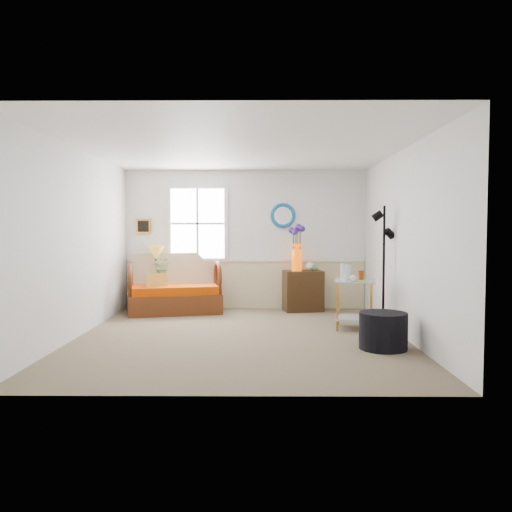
{
  "coord_description": "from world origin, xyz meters",
  "views": [
    {
      "loc": [
        0.27,
        -6.87,
        1.48
      ],
      "look_at": [
        0.21,
        0.46,
        1.1
      ],
      "focal_mm": 35.0,
      "sensor_mm": 36.0,
      "label": 1
    }
  ],
  "objects_px": {
    "cabinet": "(303,291)",
    "side_table": "(354,304)",
    "loveseat": "(175,283)",
    "lamp_stand": "(155,293)",
    "ottoman": "(383,331)",
    "floor_lamp": "(384,268)"
  },
  "relations": [
    {
      "from": "cabinet",
      "to": "side_table",
      "type": "height_order",
      "value": "cabinet"
    },
    {
      "from": "lamp_stand",
      "to": "ottoman",
      "type": "bearing_deg",
      "value": -40.97
    },
    {
      "from": "loveseat",
      "to": "ottoman",
      "type": "height_order",
      "value": "loveseat"
    },
    {
      "from": "cabinet",
      "to": "floor_lamp",
      "type": "height_order",
      "value": "floor_lamp"
    },
    {
      "from": "cabinet",
      "to": "floor_lamp",
      "type": "distance_m",
      "value": 2.07
    },
    {
      "from": "cabinet",
      "to": "side_table",
      "type": "distance_m",
      "value": 1.76
    },
    {
      "from": "ottoman",
      "to": "floor_lamp",
      "type": "bearing_deg",
      "value": 76.2
    },
    {
      "from": "cabinet",
      "to": "ottoman",
      "type": "height_order",
      "value": "cabinet"
    },
    {
      "from": "loveseat",
      "to": "ottoman",
      "type": "relative_size",
      "value": 2.71
    },
    {
      "from": "side_table",
      "to": "ottoman",
      "type": "bearing_deg",
      "value": -84.58
    },
    {
      "from": "lamp_stand",
      "to": "side_table",
      "type": "height_order",
      "value": "side_table"
    },
    {
      "from": "loveseat",
      "to": "floor_lamp",
      "type": "bearing_deg",
      "value": -37.22
    },
    {
      "from": "side_table",
      "to": "ottoman",
      "type": "xyz_separation_m",
      "value": [
        0.12,
        -1.26,
        -0.14
      ]
    },
    {
      "from": "ottoman",
      "to": "loveseat",
      "type": "bearing_deg",
      "value": 138.43
    },
    {
      "from": "cabinet",
      "to": "floor_lamp",
      "type": "xyz_separation_m",
      "value": [
        1.04,
        -1.7,
        0.55
      ]
    },
    {
      "from": "loveseat",
      "to": "lamp_stand",
      "type": "bearing_deg",
      "value": 130.89
    },
    {
      "from": "lamp_stand",
      "to": "cabinet",
      "type": "distance_m",
      "value": 2.73
    },
    {
      "from": "lamp_stand",
      "to": "ottoman",
      "type": "height_order",
      "value": "lamp_stand"
    },
    {
      "from": "lamp_stand",
      "to": "floor_lamp",
      "type": "bearing_deg",
      "value": -25.65
    },
    {
      "from": "floor_lamp",
      "to": "ottoman",
      "type": "relative_size",
      "value": 3.09
    },
    {
      "from": "floor_lamp",
      "to": "ottoman",
      "type": "bearing_deg",
      "value": -95.25
    },
    {
      "from": "lamp_stand",
      "to": "floor_lamp",
      "type": "distance_m",
      "value": 4.22
    }
  ]
}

